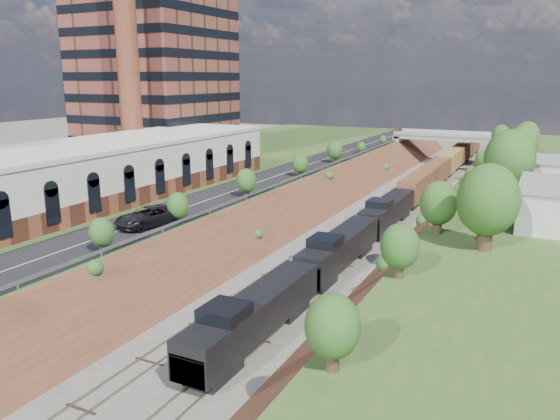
{
  "coord_description": "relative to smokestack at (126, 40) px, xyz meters",
  "views": [
    {
      "loc": [
        21.35,
        -8.61,
        19.65
      ],
      "look_at": [
        -3.63,
        41.48,
        6.0
      ],
      "focal_mm": 35.0,
      "sensor_mm": 36.0,
      "label": 1
    }
  ],
  "objects": [
    {
      "name": "suv",
      "position": [
        21.95,
        -23.1,
        -18.92
      ],
      "size": [
        4.99,
        7.66,
        1.96
      ],
      "primitive_type": "imported",
      "rotation": [
        0.0,
        0.0,
        -0.27
      ],
      "color": "black",
      "rests_on": "road"
    },
    {
      "name": "embankment_left",
      "position": [
        25.0,
        4.0,
        -25.0
      ],
      "size": [
        10.0,
        180.0,
        10.0
      ],
      "primitive_type": "cube",
      "rotation": [
        0.0,
        0.79,
        0.0
      ],
      "color": "brown",
      "rests_on": "ground"
    },
    {
      "name": "rail_right_track",
      "position": [
        38.6,
        4.0,
        -24.91
      ],
      "size": [
        1.58,
        180.0,
        0.18
      ],
      "primitive_type": "cube",
      "color": "gray",
      "rests_on": "ground"
    },
    {
      "name": "smokestack",
      "position": [
        0.0,
        0.0,
        0.0
      ],
      "size": [
        3.2,
        3.2,
        40.0
      ],
      "primitive_type": "cylinder",
      "color": "brown",
      "rests_on": "platform_left"
    },
    {
      "name": "overpass",
      "position": [
        36.0,
        66.0,
        -20.08
      ],
      "size": [
        24.5,
        8.3,
        7.4
      ],
      "color": "gray",
      "rests_on": "ground"
    },
    {
      "name": "embankment_right",
      "position": [
        47.0,
        4.0,
        -25.0
      ],
      "size": [
        10.0,
        180.0,
        10.0
      ],
      "primitive_type": "cube",
      "rotation": [
        0.0,
        0.79,
        0.0
      ],
      "color": "brown",
      "rests_on": "ground"
    },
    {
      "name": "tree_right_large",
      "position": [
        53.0,
        -16.0,
        -15.62
      ],
      "size": [
        5.25,
        5.25,
        7.61
      ],
      "color": "#473323",
      "rests_on": "platform_right"
    },
    {
      "name": "commercial_building",
      "position": [
        8.0,
        -18.0,
        -16.49
      ],
      "size": [
        14.3,
        62.3,
        7.0
      ],
      "color": "brown",
      "rests_on": "platform_left"
    },
    {
      "name": "tree_left_crest",
      "position": [
        24.2,
        -36.0,
        -17.96
      ],
      "size": [
        2.45,
        2.45,
        3.55
      ],
      "color": "#473323",
      "rests_on": "platform_left"
    },
    {
      "name": "platform_left",
      "position": [
        3.0,
        4.0,
        -22.5
      ],
      "size": [
        44.0,
        180.0,
        5.0
      ],
      "primitive_type": "cube",
      "color": "#395D26",
      "rests_on": "ground"
    },
    {
      "name": "guardrail",
      "position": [
        24.6,
        3.8,
        -19.45
      ],
      "size": [
        0.1,
        171.0,
        0.7
      ],
      "color": "#99999E",
      "rests_on": "platform_left"
    },
    {
      "name": "freight_train",
      "position": [
        38.6,
        28.91,
        -22.5
      ],
      "size": [
        2.9,
        132.67,
        4.55
      ],
      "color": "black",
      "rests_on": "ground"
    },
    {
      "name": "road",
      "position": [
        20.5,
        4.0,
        -19.95
      ],
      "size": [
        8.0,
        180.0,
        0.1
      ],
      "primitive_type": "cube",
      "color": "black",
      "rests_on": "platform_left"
    },
    {
      "name": "rail_left_track",
      "position": [
        33.4,
        4.0,
        -24.91
      ],
      "size": [
        1.58,
        180.0,
        0.18
      ],
      "primitive_type": "cube",
      "color": "gray",
      "rests_on": "ground"
    }
  ]
}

